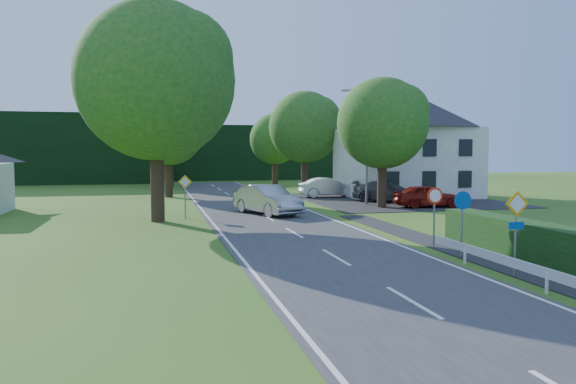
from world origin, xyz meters
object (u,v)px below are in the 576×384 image
object	(u,v)px
parked_car_silver_a	(329,187)
parasol	(379,188)
parked_car_red	(427,196)
parked_car_silver_b	(450,188)
motorcycle	(271,197)
streetlight	(365,141)
parked_car_grey	(388,191)
moving_car	(267,200)

from	to	relation	value
parked_car_silver_a	parasol	xyz separation A→B (m)	(3.25, -2.51, 0.06)
parked_car_red	parked_car_silver_b	distance (m)	8.67
motorcycle	parked_car_silver_a	bearing A→B (deg)	45.29
motorcycle	parked_car_silver_b	size ratio (longest dim) A/B	0.36
streetlight	parked_car_silver_b	bearing A→B (deg)	24.36
motorcycle	parked_car_red	bearing A→B (deg)	-18.50
parked_car_silver_a	parked_car_grey	distance (m)	5.65
streetlight	parasol	world-z (taller)	streetlight
parked_car_silver_a	parked_car_silver_b	bearing A→B (deg)	-101.35
motorcycle	streetlight	bearing A→B (deg)	-10.03
streetlight	parked_car_grey	distance (m)	4.71
streetlight	parked_car_red	bearing A→B (deg)	-38.98
streetlight	parked_car_silver_b	distance (m)	10.38
parked_car_silver_b	streetlight	bearing A→B (deg)	117.97
parked_car_silver_a	moving_car	bearing A→B (deg)	149.13
moving_car	parked_car_grey	bearing A→B (deg)	9.59
streetlight	parked_car_red	size ratio (longest dim) A/B	1.82
parked_car_red	parked_car_silver_b	xyz separation A→B (m)	(5.49, 6.71, -0.01)
parked_car_silver_b	parasol	distance (m)	6.15
moving_car	parked_car_red	distance (m)	11.23
streetlight	parked_car_grey	bearing A→B (deg)	33.47
moving_car	parked_car_silver_b	xyz separation A→B (m)	(16.60, 8.34, -0.12)
moving_car	parked_car_grey	world-z (taller)	moving_car
motorcycle	parked_car_silver_a	world-z (taller)	parked_car_silver_a
moving_car	parasol	bearing A→B (deg)	17.55
streetlight	moving_car	size ratio (longest dim) A/B	1.53
parked_car_silver_b	parasol	bearing A→B (deg)	94.60
parasol	moving_car	bearing A→B (deg)	-141.75
parasol	motorcycle	bearing A→B (deg)	-167.92
parked_car_grey	parasol	bearing A→B (deg)	32.36
parked_car_silver_a	parasol	size ratio (longest dim) A/B	2.53
parked_car_grey	parasol	distance (m)	2.28
moving_car	parked_car_silver_b	bearing A→B (deg)	5.99
moving_car	motorcycle	size ratio (longest dim) A/B	2.75
parked_car_grey	parked_car_red	bearing A→B (deg)	-130.58
motorcycle	parked_car_silver_a	xyz separation A→B (m)	(5.70, 4.42, 0.29)
motorcycle	parked_car_silver_a	distance (m)	7.22
streetlight	parasol	xyz separation A→B (m)	(2.69, 3.89, -3.57)
streetlight	parked_car_silver_a	size ratio (longest dim) A/B	1.67
moving_car	parasol	world-z (taller)	moving_car
streetlight	parked_car_silver_b	xyz separation A→B (m)	(8.83, 4.00, -3.69)
streetlight	parked_car_grey	xyz separation A→B (m)	(2.47, 1.63, -3.67)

